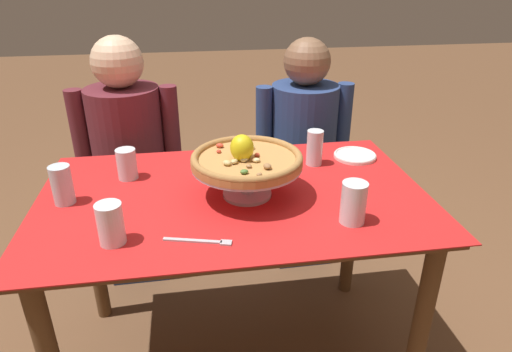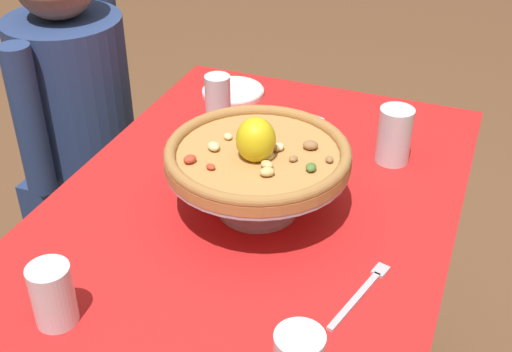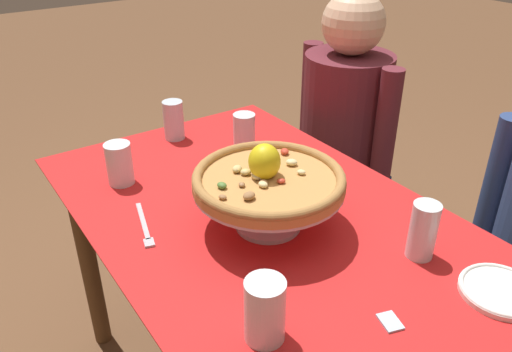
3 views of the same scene
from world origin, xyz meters
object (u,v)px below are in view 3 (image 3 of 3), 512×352
at_px(dinner_fork, 145,227).
at_px(sugar_packet, 390,322).
at_px(water_glass_side_left, 174,123).
at_px(diner_left, 342,149).
at_px(pizza, 268,178).
at_px(water_glass_front_left, 120,166).
at_px(water_glass_front_right, 265,313).
at_px(water_glass_back_left, 244,133).
at_px(side_plate, 501,290).
at_px(pizza_stand, 269,197).
at_px(water_glass_back_right, 422,234).

bearing_deg(dinner_fork, sugar_packet, 24.86).
relative_size(water_glass_side_left, diner_left, 0.11).
distance_m(pizza, water_glass_front_left, 0.48).
relative_size(water_glass_front_right, water_glass_front_left, 1.07).
distance_m(sugar_packet, diner_left, 1.14).
bearing_deg(water_glass_front_left, sugar_packet, 15.43).
xyz_separation_m(water_glass_side_left, water_glass_back_left, (0.19, 0.16, -0.01)).
relative_size(water_glass_front_right, side_plate, 0.77).
height_order(water_glass_front_right, water_glass_back_left, water_glass_front_right).
bearing_deg(sugar_packet, diner_left, 141.21).
xyz_separation_m(sugar_packet, diner_left, (-0.88, 0.71, -0.18)).
bearing_deg(side_plate, pizza_stand, -151.82).
height_order(water_glass_side_left, water_glass_back_right, water_glass_back_right).
xyz_separation_m(side_plate, sugar_packet, (-0.07, -0.25, -0.01)).
relative_size(water_glass_front_left, sugar_packet, 2.45).
bearing_deg(sugar_packet, water_glass_back_right, 117.23).
xyz_separation_m(water_glass_front_left, diner_left, (-0.06, 0.93, -0.23)).
height_order(water_glass_front_right, side_plate, water_glass_front_right).
relative_size(water_glass_side_left, water_glass_back_right, 0.95).
height_order(water_glass_side_left, dinner_fork, water_glass_side_left).
xyz_separation_m(pizza, dinner_fork, (-0.17, -0.26, -0.13)).
xyz_separation_m(pizza_stand, pizza, (-0.00, -0.00, 0.05)).
distance_m(water_glass_back_left, sugar_packet, 0.84).
height_order(pizza, water_glass_side_left, pizza).
height_order(pizza_stand, water_glass_front_right, water_glass_front_right).
xyz_separation_m(pizza_stand, water_glass_side_left, (-0.60, 0.04, -0.03)).
distance_m(pizza_stand, side_plate, 0.55).
bearing_deg(sugar_packet, side_plate, 73.79).
bearing_deg(dinner_fork, water_glass_front_left, 171.12).
bearing_deg(dinner_fork, water_glass_back_right, 46.08).
height_order(water_glass_front_left, sugar_packet, water_glass_front_left).
relative_size(pizza, sugar_packet, 7.37).
height_order(pizza_stand, sugar_packet, pizza_stand).
distance_m(water_glass_front_right, diner_left, 1.23).
bearing_deg(water_glass_front_left, water_glass_back_right, 31.85).
height_order(dinner_fork, diner_left, diner_left).
relative_size(pizza, water_glass_front_right, 2.80).
bearing_deg(side_plate, pizza, -151.85).
distance_m(water_glass_front_right, sugar_packet, 0.25).
relative_size(water_glass_back_right, water_glass_front_left, 1.13).
xyz_separation_m(dinner_fork, sugar_packet, (0.57, 0.26, -0.00)).
xyz_separation_m(water_glass_front_right, dinner_fork, (-0.46, -0.04, -0.06)).
height_order(pizza, sugar_packet, pizza).
height_order(pizza, side_plate, pizza).
distance_m(pizza_stand, dinner_fork, 0.32).
distance_m(side_plate, dinner_fork, 0.83).
bearing_deg(water_glass_side_left, sugar_packet, -2.12).
height_order(pizza, water_glass_front_right, pizza).
distance_m(pizza, water_glass_side_left, 0.61).
relative_size(water_glass_back_right, dinner_fork, 0.70).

